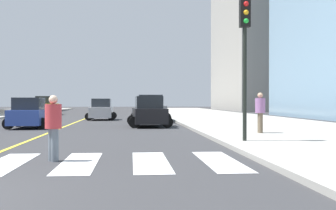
{
  "coord_description": "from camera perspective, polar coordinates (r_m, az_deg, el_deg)",
  "views": [
    {
      "loc": [
        4.0,
        -7.28,
        1.57
      ],
      "look_at": [
        7.07,
        29.21,
        1.22
      ],
      "focal_mm": 47.18,
      "sensor_mm": 36.0,
      "label": 1
    }
  ],
  "objects": [
    {
      "name": "car_yellow_third",
      "position": [
        50.98,
        -15.5,
        -0.14
      ],
      "size": [
        2.91,
        4.66,
        2.08
      ],
      "rotation": [
        0.0,
        0.0,
        0.0
      ],
      "color": "gold",
      "rests_on": "ground"
    },
    {
      "name": "car_gray_second",
      "position": [
        32.7,
        -2.34,
        -0.56
      ],
      "size": [
        2.9,
        4.56,
        2.01
      ],
      "rotation": [
        0.0,
        0.0,
        3.18
      ],
      "color": "slate",
      "rests_on": "ground"
    },
    {
      "name": "pedestrian_crossing",
      "position": [
        11.81,
        -14.6,
        -2.51
      ],
      "size": [
        0.42,
        0.42,
        1.72
      ],
      "rotation": [
        0.0,
        0.0,
        2.14
      ],
      "color": "slate",
      "rests_on": "ground"
    },
    {
      "name": "pedestrian_waiting_east",
      "position": [
        19.94,
        11.83,
        -0.72
      ],
      "size": [
        0.44,
        0.44,
        1.78
      ],
      "rotation": [
        0.0,
        0.0,
        4.6
      ],
      "color": "brown",
      "rests_on": "sidewalk_kerb_east"
    },
    {
      "name": "traffic_light_near_corner",
      "position": [
        16.02,
        9.91,
        8.07
      ],
      "size": [
        0.36,
        0.41,
        5.03
      ],
      "rotation": [
        0.0,
        0.0,
        3.14
      ],
      "color": "black",
      "rests_on": "sidewalk_kerb_east"
    },
    {
      "name": "parking_garage_concrete",
      "position": [
        77.28,
        13.84,
        7.59
      ],
      "size": [
        18.0,
        24.0,
        22.13
      ],
      "primitive_type": "cube",
      "color": "#9E9B93",
      "rests_on": "ground"
    },
    {
      "name": "car_black_fifth",
      "position": [
        26.71,
        -2.48,
        -0.97
      ],
      "size": [
        2.69,
        4.19,
        1.84
      ],
      "rotation": [
        0.0,
        0.0,
        3.18
      ],
      "color": "black",
      "rests_on": "ground"
    },
    {
      "name": "car_blue_fourth",
      "position": [
        26.53,
        -17.45,
        -1.1
      ],
      "size": [
        2.47,
        3.93,
        1.75
      ],
      "rotation": [
        0.0,
        0.0,
        0.01
      ],
      "color": "#2D479E",
      "rests_on": "ground"
    },
    {
      "name": "car_silver_nearest",
      "position": [
        36.57,
        -8.6,
        -0.64
      ],
      "size": [
        2.45,
        3.91,
        1.75
      ],
      "rotation": [
        0.0,
        0.0,
        3.14
      ],
      "color": "#B7B7BC",
      "rests_on": "ground"
    },
    {
      "name": "sidewalk_kerb_east",
      "position": [
        28.52,
        11.92,
        -2.47
      ],
      "size": [
        10.0,
        120.0,
        0.15
      ],
      "primitive_type": "cube",
      "color": "#9E9B93",
      "rests_on": "ground"
    },
    {
      "name": "lane_divider_paint",
      "position": [
        47.47,
        -9.64,
        -1.35
      ],
      "size": [
        0.16,
        80.0,
        0.01
      ],
      "primitive_type": "cube",
      "color": "yellow",
      "rests_on": "ground"
    }
  ]
}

